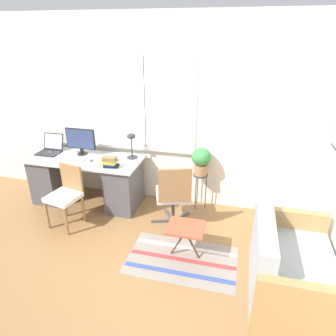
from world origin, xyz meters
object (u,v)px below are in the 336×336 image
(mouse, at_px, (91,160))
(book_stack, at_px, (110,162))
(couch_loveseat, at_px, (288,269))
(laptop, at_px, (50,149))
(monitor, at_px, (81,141))
(folding_stool, at_px, (186,229))
(desk_lamp, at_px, (131,141))
(keyboard, at_px, (72,160))
(plant_stand, at_px, (200,179))
(office_chair_swivel, at_px, (174,194))
(desk_chair_wooden, at_px, (66,194))
(potted_plant, at_px, (201,159))

(mouse, distance_m, book_stack, 0.38)
(couch_loveseat, bearing_deg, book_stack, 67.97)
(laptop, height_order, monitor, monitor)
(monitor, distance_m, folding_stool, 2.15)
(desk_lamp, bearing_deg, book_stack, -114.05)
(keyboard, distance_m, plant_stand, 1.89)
(laptop, xyz_separation_m, book_stack, (1.13, -0.30, 0.02))
(couch_loveseat, bearing_deg, plant_stand, 38.48)
(monitor, xyz_separation_m, folding_stool, (1.81, -1.01, -0.57))
(mouse, height_order, couch_loveseat, couch_loveseat)
(keyboard, xyz_separation_m, plant_stand, (1.83, 0.38, -0.27))
(plant_stand, bearing_deg, office_chair_swivel, -115.94)
(keyboard, bearing_deg, couch_loveseat, -19.08)
(book_stack, relative_size, plant_stand, 0.40)
(folding_stool, bearing_deg, plant_stand, 90.46)
(keyboard, xyz_separation_m, folding_stool, (1.84, -0.76, -0.36))
(desk_lamp, height_order, couch_loveseat, desk_lamp)
(couch_loveseat, distance_m, folding_stool, 1.13)
(keyboard, bearing_deg, mouse, 5.96)
(desk_chair_wooden, relative_size, potted_plant, 2.09)
(desk_chair_wooden, xyz_separation_m, potted_plant, (1.68, 0.86, 0.32))
(monitor, bearing_deg, office_chair_swivel, -15.65)
(keyboard, relative_size, potted_plant, 0.96)
(book_stack, height_order, potted_plant, potted_plant)
(desk_chair_wooden, height_order, plant_stand, desk_chair_wooden)
(keyboard, bearing_deg, desk_lamp, 20.30)
(laptop, distance_m, keyboard, 0.54)
(plant_stand, bearing_deg, monitor, -176.11)
(book_stack, relative_size, couch_loveseat, 0.18)
(mouse, bearing_deg, office_chair_swivel, -9.18)
(monitor, bearing_deg, potted_plant, 3.89)
(mouse, height_order, plant_stand, mouse)
(couch_loveseat, bearing_deg, potted_plant, 38.48)
(folding_stool, bearing_deg, desk_chair_wooden, 170.85)
(potted_plant, bearing_deg, keyboard, -168.36)
(book_stack, bearing_deg, desk_chair_wooden, -140.97)
(monitor, bearing_deg, laptop, -175.09)
(book_stack, height_order, couch_loveseat, book_stack)
(book_stack, xyz_separation_m, desk_chair_wooden, (-0.49, -0.40, -0.35))
(desk_lamp, bearing_deg, desk_chair_wooden, -130.16)
(couch_loveseat, bearing_deg, office_chair_swivel, 58.60)
(mouse, height_order, office_chair_swivel, office_chair_swivel)
(monitor, bearing_deg, mouse, -40.60)
(office_chair_swivel, bearing_deg, desk_chair_wooden, -5.67)
(mouse, bearing_deg, keyboard, -174.04)
(monitor, height_order, desk_lamp, monitor)
(couch_loveseat, xyz_separation_m, potted_plant, (-1.11, 1.39, 0.50))
(laptop, relative_size, couch_loveseat, 0.28)
(laptop, bearing_deg, keyboard, -23.20)
(desk_lamp, distance_m, couch_loveseat, 2.60)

